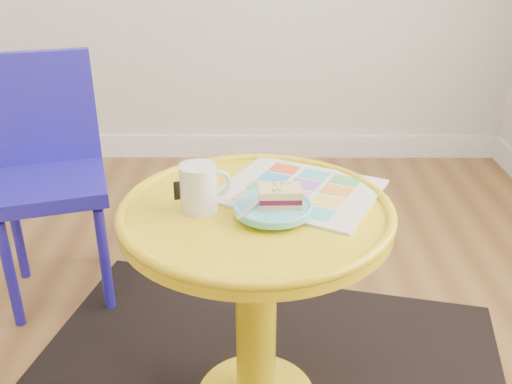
{
  "coord_description": "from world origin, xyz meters",
  "views": [
    {
      "loc": [
        0.73,
        -0.84,
        1.14
      ],
      "look_at": [
        0.73,
        0.27,
        0.61
      ],
      "focal_mm": 40.0,
      "sensor_mm": 36.0,
      "label": 1
    }
  ],
  "objects_px": {
    "newspaper": "(299,190)",
    "plate": "(273,208)",
    "side_table": "(256,270)",
    "mug": "(199,186)",
    "chair": "(46,163)"
  },
  "relations": [
    {
      "from": "chair",
      "to": "side_table",
      "type": "bearing_deg",
      "value": -56.78
    },
    {
      "from": "side_table",
      "to": "mug",
      "type": "xyz_separation_m",
      "value": [
        -0.12,
        -0.01,
        0.22
      ]
    },
    {
      "from": "side_table",
      "to": "plate",
      "type": "height_order",
      "value": "plate"
    },
    {
      "from": "newspaper",
      "to": "plate",
      "type": "height_order",
      "value": "plate"
    },
    {
      "from": "newspaper",
      "to": "plate",
      "type": "relative_size",
      "value": 2.06
    },
    {
      "from": "side_table",
      "to": "plate",
      "type": "xyz_separation_m",
      "value": [
        0.04,
        -0.03,
        0.18
      ]
    },
    {
      "from": "chair",
      "to": "plate",
      "type": "bearing_deg",
      "value": -56.99
    },
    {
      "from": "side_table",
      "to": "plate",
      "type": "distance_m",
      "value": 0.19
    },
    {
      "from": "newspaper",
      "to": "plate",
      "type": "bearing_deg",
      "value": -91.7
    },
    {
      "from": "side_table",
      "to": "mug",
      "type": "distance_m",
      "value": 0.25
    },
    {
      "from": "chair",
      "to": "mug",
      "type": "relative_size",
      "value": 6.94
    },
    {
      "from": "side_table",
      "to": "plate",
      "type": "bearing_deg",
      "value": -43.7
    },
    {
      "from": "chair",
      "to": "mug",
      "type": "distance_m",
      "value": 0.8
    },
    {
      "from": "side_table",
      "to": "mug",
      "type": "bearing_deg",
      "value": -177.36
    },
    {
      "from": "chair",
      "to": "newspaper",
      "type": "height_order",
      "value": "chair"
    }
  ]
}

